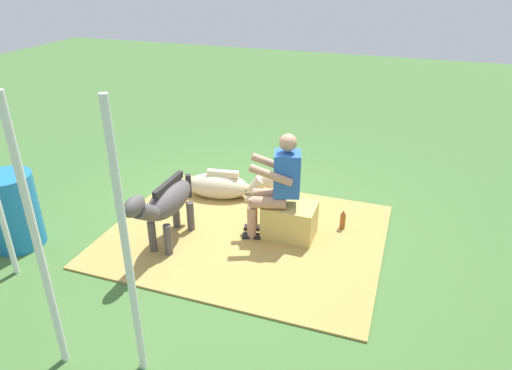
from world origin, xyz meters
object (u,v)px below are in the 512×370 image
Objects in this scene: pony_standing at (166,203)px; tent_pole_left at (127,251)px; water_barrel at (13,211)px; soda_bottle at (343,220)px; hay_bale at (290,221)px; pony_lying at (225,186)px; person_seated at (277,183)px; tent_pole_mid at (37,245)px.

pony_standing is 0.58× the size of tent_pole_left.
pony_standing is at bearing -161.57° from water_barrel.
soda_bottle is at bearing -151.48° from pony_standing.
pony_standing is 1.51× the size of water_barrel.
hay_bale is 1.31m from pony_lying.
person_seated is 1.48× the size of water_barrel.
hay_bale reaches higher than soda_bottle.
tent_pole_mid reaches higher than pony_lying.
person_seated is 1.02m from soda_bottle.
pony_lying is at bearing -35.89° from person_seated.
pony_standing is 1.93m from tent_pole_mid.
person_seated reaches higher than soda_bottle.
water_barrel is (1.68, 0.56, -0.12)m from pony_standing.
tent_pole_left is at bearing 75.45° from hay_bale.
soda_bottle is at bearing -123.01° from tent_pole_mid.
pony_lying is 4.89× the size of soda_bottle.
tent_pole_mid reaches higher than hay_bale.
tent_pole_left reaches higher than water_barrel.
person_seated reaches higher than water_barrel.
tent_pole_left is (1.18, 2.70, 1.02)m from soda_bottle.
tent_pole_left and tent_pole_mid have the same top height.
pony_standing is at bearing 28.52° from person_seated.
tent_pole_left reaches higher than person_seated.
soda_bottle is at bearing 170.05° from pony_lying.
soda_bottle is 0.12× the size of tent_pole_left.
hay_bale is 2.93m from tent_pole_mid.
pony_standing is at bearing -68.01° from tent_pole_left.
tent_pole_left is at bearing 154.53° from water_barrel.
pony_lying is 1.52× the size of water_barrel.
soda_bottle is at bearing -156.07° from water_barrel.
hay_bale reaches higher than pony_lying.
hay_bale is at bearing -169.59° from person_seated.
pony_standing reaches higher than pony_lying.
person_seated is 3.05m from water_barrel.
water_barrel is 0.39× the size of tent_pole_mid.
pony_standing is 1.77m from water_barrel.
soda_bottle is (-1.71, 0.30, -0.06)m from pony_lying.
tent_pole_left is at bearing 66.30° from soda_bottle.
soda_bottle is at bearing -147.33° from hay_bale.
soda_bottle is at bearing -151.47° from person_seated.
pony_lying is at bearing -92.59° from tent_pole_mid.
person_seated reaches higher than pony_lying.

